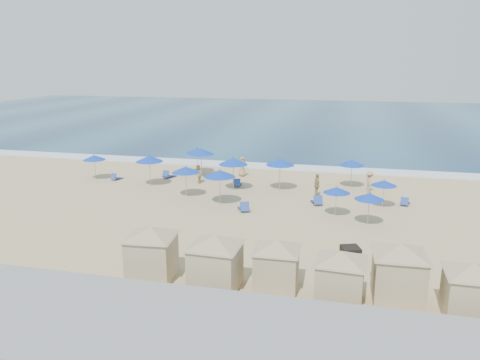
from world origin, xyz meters
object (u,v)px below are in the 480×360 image
(umbrella_1, at_px, (149,159))
(umbrella_11, at_px, (369,196))
(cabana_1, at_px, (215,255))
(umbrella_3, at_px, (186,170))
(beachgoer_3, at_px, (242,167))
(umbrella_6, at_px, (220,173))
(umbrella_9, at_px, (352,163))
(cabana_3, at_px, (340,270))
(umbrella_10, at_px, (384,183))
(cabana_0, at_px, (151,246))
(beachgoer_0, at_px, (198,174))
(beachgoer_2, at_px, (369,182))
(cabana_2, at_px, (277,258))
(umbrella_2, at_px, (201,152))
(umbrella_0, at_px, (94,158))
(umbrella_4, at_px, (197,150))
(trash_bin, at_px, (350,255))
(umbrella_7, at_px, (280,162))
(cabana_5, at_px, (471,284))
(cabana_4, at_px, (399,264))
(umbrella_5, at_px, (233,161))
(umbrella_8, at_px, (337,190))
(beachgoer_1, at_px, (317,185))

(umbrella_1, relative_size, umbrella_11, 1.22)
(cabana_1, relative_size, umbrella_3, 1.86)
(beachgoer_3, bearing_deg, umbrella_6, -108.80)
(umbrella_1, distance_m, umbrella_9, 16.43)
(cabana_3, distance_m, umbrella_10, 14.61)
(cabana_0, bearing_deg, umbrella_11, 44.36)
(beachgoer_0, xyz_separation_m, beachgoer_2, (13.93, 0.30, 0.06))
(cabana_2, height_order, umbrella_2, umbrella_2)
(umbrella_6, distance_m, beachgoer_0, 6.42)
(umbrella_0, bearing_deg, cabana_1, -46.97)
(cabana_1, height_order, umbrella_10, cabana_1)
(umbrella_3, bearing_deg, umbrella_4, 101.92)
(trash_bin, xyz_separation_m, beachgoer_0, (-12.60, 13.47, 0.36))
(cabana_2, height_order, umbrella_7, umbrella_7)
(cabana_5, height_order, umbrella_10, cabana_5)
(cabana_4, xyz_separation_m, umbrella_1, (-18.20, 15.23, 0.63))
(cabana_2, bearing_deg, cabana_5, -5.24)
(cabana_5, bearing_deg, umbrella_5, 130.10)
(umbrella_0, height_order, beachgoer_0, umbrella_0)
(umbrella_0, relative_size, beachgoer_2, 1.30)
(trash_bin, relative_size, umbrella_4, 0.37)
(umbrella_0, height_order, umbrella_7, umbrella_7)
(umbrella_8, height_order, beachgoer_3, umbrella_8)
(umbrella_4, bearing_deg, cabana_1, -69.59)
(cabana_5, xyz_separation_m, umbrella_8, (-5.65, 11.76, 0.29))
(umbrella_4, bearing_deg, umbrella_2, -58.86)
(cabana_4, bearing_deg, umbrella_1, 140.09)
(cabana_0, distance_m, cabana_5, 13.81)
(cabana_0, bearing_deg, beachgoer_0, 101.26)
(umbrella_2, xyz_separation_m, beachgoer_1, (10.41, -3.82, -1.40))
(umbrella_2, height_order, umbrella_4, umbrella_2)
(umbrella_6, xyz_separation_m, beachgoer_2, (10.54, 5.54, -1.42))
(cabana_1, bearing_deg, beachgoer_0, 110.73)
(umbrella_9, height_order, beachgoer_1, umbrella_9)
(umbrella_7, bearing_deg, cabana_4, -65.04)
(beachgoer_0, xyz_separation_m, beachgoer_3, (3.08, 3.27, 0.08))
(cabana_0, bearing_deg, cabana_4, 2.34)
(cabana_1, distance_m, umbrella_1, 19.11)
(trash_bin, height_order, beachgoer_0, beachgoer_0)
(cabana_3, bearing_deg, cabana_2, 166.53)
(cabana_2, bearing_deg, beachgoer_1, 87.52)
(beachgoer_2, bearing_deg, cabana_1, 148.36)
(cabana_5, xyz_separation_m, umbrella_10, (-2.50, 14.43, 0.27))
(umbrella_1, bearing_deg, beachgoer_1, -0.20)
(cabana_4, distance_m, umbrella_4, 25.79)
(umbrella_3, relative_size, umbrella_5, 0.90)
(umbrella_6, relative_size, beachgoer_2, 1.53)
(trash_bin, xyz_separation_m, umbrella_11, (1.03, 6.16, 1.42))
(cabana_2, relative_size, umbrella_4, 1.70)
(trash_bin, xyz_separation_m, umbrella_7, (-5.61, 12.99, 1.84))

